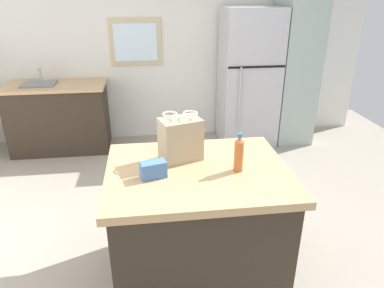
# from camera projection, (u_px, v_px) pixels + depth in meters

# --- Properties ---
(ground) EXTENTS (6.44, 6.44, 0.00)m
(ground) POSITION_uv_depth(u_px,v_px,m) (201.00, 243.00, 3.01)
(ground) COLOR #9E9384
(back_wall) EXTENTS (5.37, 0.13, 2.57)m
(back_wall) POSITION_uv_depth(u_px,v_px,m) (173.00, 45.00, 4.77)
(back_wall) COLOR silver
(back_wall) RESTS_ON ground
(kitchen_island) EXTENTS (1.21, 0.96, 0.89)m
(kitchen_island) POSITION_uv_depth(u_px,v_px,m) (197.00, 224.00, 2.52)
(kitchen_island) COLOR #33281E
(kitchen_island) RESTS_ON ground
(refrigerator) EXTENTS (0.74, 0.67, 1.79)m
(refrigerator) POSITION_uv_depth(u_px,v_px,m) (249.00, 78.00, 4.69)
(refrigerator) COLOR #B7B7BC
(refrigerator) RESTS_ON ground
(tall_cabinet) EXTENTS (0.49, 0.60, 2.06)m
(tall_cabinet) POSITION_uv_depth(u_px,v_px,m) (295.00, 67.00, 4.71)
(tall_cabinet) COLOR #9EB2A8
(tall_cabinet) RESTS_ON ground
(sink_counter) EXTENTS (1.26, 0.61, 1.08)m
(sink_counter) POSITION_uv_depth(u_px,v_px,m) (59.00, 117.00, 4.59)
(sink_counter) COLOR #33281E
(sink_counter) RESTS_ON ground
(shopping_bag) EXTENTS (0.32, 0.26, 0.34)m
(shopping_bag) POSITION_uv_depth(u_px,v_px,m) (180.00, 139.00, 2.42)
(shopping_bag) COLOR tan
(shopping_bag) RESTS_ON kitchen_island
(small_box) EXTENTS (0.18, 0.12, 0.11)m
(small_box) POSITION_uv_depth(u_px,v_px,m) (153.00, 170.00, 2.22)
(small_box) COLOR #4775B7
(small_box) RESTS_ON kitchen_island
(bottle) EXTENTS (0.06, 0.06, 0.26)m
(bottle) POSITION_uv_depth(u_px,v_px,m) (239.00, 154.00, 2.27)
(bottle) COLOR #C66633
(bottle) RESTS_ON kitchen_island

